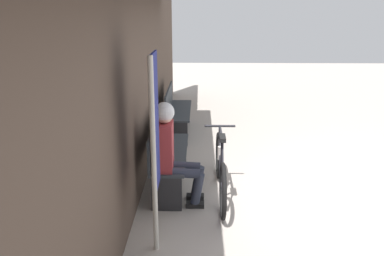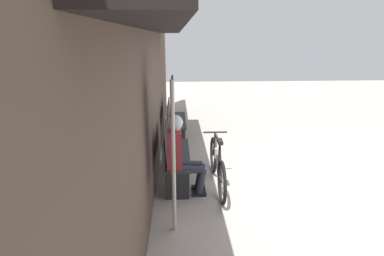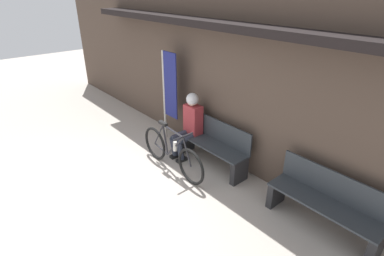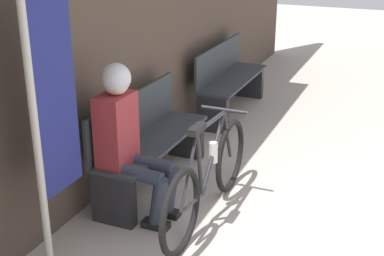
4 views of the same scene
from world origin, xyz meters
TOP-DOWN VIEW (x-y plane):
  - ground_plane at (0.00, 0.00)m, footprint 24.00×24.00m
  - storefront_wall at (0.00, 2.73)m, footprint 12.00×0.56m
  - park_bench_near at (0.47, 2.39)m, footprint 1.51×0.42m
  - bicycle at (0.14, 1.69)m, footprint 1.71×0.40m
  - person_seated at (-0.07, 2.29)m, footprint 0.34×0.60m
  - park_bench_far at (2.63, 2.39)m, footprint 1.51×0.42m
  - banner_pole at (-0.84, 2.37)m, footprint 0.45×0.05m

SIDE VIEW (x-z plane):
  - ground_plane at x=0.00m, z-range 0.00..0.00m
  - bicycle at x=0.14m, z-range -0.08..0.80m
  - park_bench_far at x=2.63m, z-range -0.03..0.82m
  - park_bench_near at x=0.47m, z-range -0.03..0.82m
  - person_seated at x=-0.07m, z-range 0.09..1.36m
  - banner_pole at x=-0.84m, z-range 0.20..2.10m
  - storefront_wall at x=0.00m, z-range 0.06..3.26m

